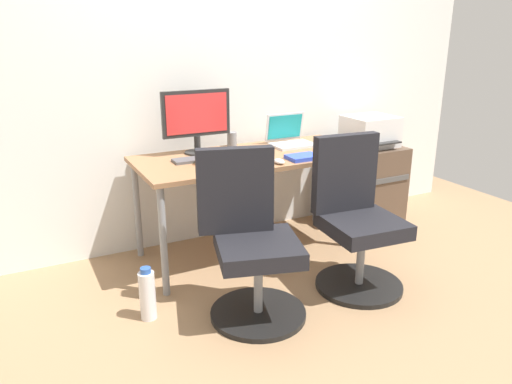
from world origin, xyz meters
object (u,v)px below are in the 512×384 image
desktop_monitor (196,117)px  open_laptop (290,137)px  coffee_mug (206,158)px  office_chair_left (250,244)px  office_chair_right (356,221)px  water_bottle_on_floor (147,295)px  side_cabinet (366,183)px  printer (370,131)px

desktop_monitor → open_laptop: size_ratio=1.55×
open_laptop → coffee_mug: size_ratio=3.37×
office_chair_left → office_chair_right: bearing=0.2°
office_chair_right → water_bottle_on_floor: 1.30m
office_chair_left → side_cabinet: (1.50, 0.85, -0.10)m
side_cabinet → office_chair_left: bearing=-150.4°
coffee_mug → side_cabinet: bearing=8.9°
water_bottle_on_floor → open_laptop: (1.30, 0.67, 0.63)m
office_chair_left → desktop_monitor: bearing=86.6°
side_cabinet → office_chair_right: bearing=-132.5°
office_chair_left → open_laptop: (0.76, 0.87, 0.35)m
side_cabinet → water_bottle_on_floor: side_cabinet is taller
office_chair_left → coffee_mug: bearing=90.8°
office_chair_right → side_cabinet: (0.78, 0.85, -0.10)m
office_chair_right → desktop_monitor: bearing=125.8°
water_bottle_on_floor → desktop_monitor: 1.25m
office_chair_left → open_laptop: 1.20m
printer → coffee_mug: (-1.51, -0.24, 0.01)m
office_chair_left → printer: office_chair_left is taller
printer → coffee_mug: bearing=-171.1°
office_chair_left → coffee_mug: size_ratio=10.22×
printer → desktop_monitor: 1.46m
office_chair_left → coffee_mug: office_chair_left is taller
side_cabinet → desktop_monitor: desktop_monitor is taller
printer → open_laptop: (-0.74, 0.02, 0.02)m
open_laptop → coffee_mug: open_laptop is taller
office_chair_left → water_bottle_on_floor: (-0.54, 0.20, -0.28)m
printer → open_laptop: 0.74m
office_chair_right → open_laptop: 0.94m
desktop_monitor → open_laptop: bearing=-4.8°
side_cabinet → coffee_mug: bearing=-171.1°
side_cabinet → water_bottle_on_floor: bearing=-162.2°
side_cabinet → desktop_monitor: (-1.45, 0.07, 0.65)m
side_cabinet → water_bottle_on_floor: size_ratio=2.06×
printer → open_laptop: bearing=178.7°
printer → side_cabinet: bearing=90.0°
printer → desktop_monitor: bearing=177.0°
open_laptop → office_chair_left: bearing=-131.2°
office_chair_left → desktop_monitor: desktop_monitor is taller
printer → open_laptop: size_ratio=1.29×
office_chair_left → desktop_monitor: size_ratio=1.96×
open_laptop → coffee_mug: 0.81m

